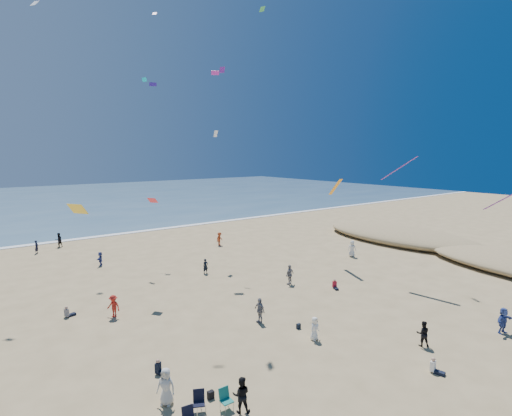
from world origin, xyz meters
TOP-DOWN VIEW (x-y plane):
  - ground at (0.00, 0.00)m, footprint 220.00×220.00m
  - ocean at (0.00, 95.00)m, footprint 220.00×100.00m
  - surf_line at (0.00, 45.00)m, footprint 220.00×1.20m
  - standing_flyers at (4.19, 15.26)m, footprint 36.38×44.73m
  - seated_group at (3.05, 5.09)m, footprint 20.92×26.39m
  - chair_cluster at (-5.22, 2.25)m, footprint 2.65×1.55m
  - black_backpack at (-4.32, 3.31)m, footprint 0.30×0.22m
  - navy_bag at (4.35, 6.37)m, footprint 0.28×0.18m
  - kites_aloft at (10.43, 14.03)m, footprint 47.06×40.39m

SIDE VIEW (x-z plane):
  - ground at x=0.00m, z-range 0.00..0.00m
  - ocean at x=0.00m, z-range 0.00..0.06m
  - surf_line at x=0.00m, z-range 0.00..0.08m
  - navy_bag at x=4.35m, z-range 0.00..0.34m
  - black_backpack at x=-4.32m, z-range 0.00..0.38m
  - seated_group at x=3.05m, z-range 0.00..0.84m
  - chair_cluster at x=-5.22m, z-range 0.00..1.00m
  - standing_flyers at x=4.19m, z-range -0.09..1.79m
  - kites_aloft at x=10.43m, z-range 1.09..29.11m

